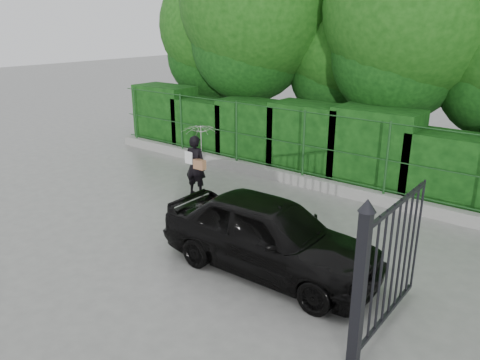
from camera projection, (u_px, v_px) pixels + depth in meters
The scene contains 8 objects.
ground at pixel (174, 238), 9.77m from camera, with size 80.00×80.00×0.00m, color gray.
kerb at pixel (290, 178), 13.07m from camera, with size 14.00×0.25×0.30m, color #9E9E99.
fence at pixel (298, 142), 12.60m from camera, with size 14.13×0.06×1.80m.
hedge at pixel (308, 141), 13.56m from camera, with size 14.20×1.20×2.17m.
trees at pixel (390, 9), 13.36m from camera, with size 17.10×6.15×8.08m.
gate at pixel (375, 271), 6.16m from camera, with size 0.22×2.33×2.36m.
woman at pixel (199, 149), 11.80m from camera, with size 0.93×0.94×1.87m.
car at pixel (269, 235), 8.34m from camera, with size 1.65×4.10×1.40m, color black.
Camera 1 is at (6.55, -6.10, 4.33)m, focal length 35.00 mm.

